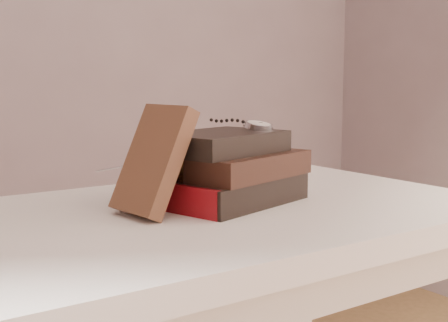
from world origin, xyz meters
TOP-DOWN VIEW (x-y plane):
  - table at (0.00, 0.35)m, footprint 1.00×0.60m
  - book_stack at (0.06, 0.37)m, footprint 0.29×0.24m
  - journal at (-0.10, 0.35)m, footprint 0.12×0.13m
  - pocket_watch at (0.13, 0.37)m, footprint 0.06×0.16m
  - eyeglasses at (-0.05, 0.42)m, footprint 0.13×0.15m

SIDE VIEW (x-z plane):
  - table at x=0.00m, z-range 0.28..1.03m
  - book_stack at x=0.06m, z-range 0.75..0.87m
  - eyeglasses at x=-0.05m, z-range 0.80..0.85m
  - journal at x=-0.10m, z-range 0.75..0.93m
  - pocket_watch at x=0.13m, z-range 0.87..0.89m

